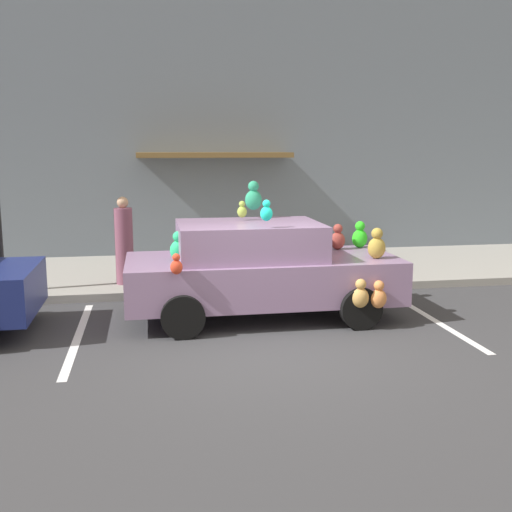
# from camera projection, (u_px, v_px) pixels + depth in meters

# --- Properties ---
(ground_plane) EXTENTS (60.00, 60.00, 0.00)m
(ground_plane) POSITION_uv_depth(u_px,v_px,m) (267.00, 348.00, 8.36)
(ground_plane) COLOR #38383A
(sidewalk) EXTENTS (24.00, 4.00, 0.15)m
(sidewalk) POSITION_uv_depth(u_px,v_px,m) (223.00, 271.00, 13.19)
(sidewalk) COLOR gray
(sidewalk) RESTS_ON ground
(storefront_building) EXTENTS (24.00, 1.25, 6.40)m
(storefront_building) POSITION_uv_depth(u_px,v_px,m) (211.00, 128.00, 14.73)
(storefront_building) COLOR slate
(storefront_building) RESTS_ON ground
(parking_stripe_front) EXTENTS (0.12, 3.60, 0.01)m
(parking_stripe_front) POSITION_uv_depth(u_px,v_px,m) (431.00, 318.00, 9.82)
(parking_stripe_front) COLOR silver
(parking_stripe_front) RESTS_ON ground
(parking_stripe_rear) EXTENTS (0.12, 3.60, 0.01)m
(parking_stripe_rear) POSITION_uv_depth(u_px,v_px,m) (78.00, 336.00, 8.88)
(parking_stripe_rear) COLOR silver
(parking_stripe_rear) RESTS_ON ground
(plush_covered_car) EXTENTS (4.31, 2.15, 2.17)m
(plush_covered_car) POSITION_uv_depth(u_px,v_px,m) (260.00, 269.00, 9.77)
(plush_covered_car) COLOR gray
(plush_covered_car) RESTS_ON ground
(teddy_bear_on_sidewalk) EXTENTS (0.36, 0.30, 0.68)m
(teddy_bear_on_sidewalk) POSITION_uv_depth(u_px,v_px,m) (249.00, 262.00, 12.18)
(teddy_bear_on_sidewalk) COLOR beige
(teddy_bear_on_sidewalk) RESTS_ON sidewalk
(pedestrian_near_shopfront) EXTENTS (0.34, 0.34, 1.66)m
(pedestrian_near_shopfront) POSITION_uv_depth(u_px,v_px,m) (124.00, 244.00, 11.54)
(pedestrian_near_shopfront) COLOR #81485D
(pedestrian_near_shopfront) RESTS_ON sidewalk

